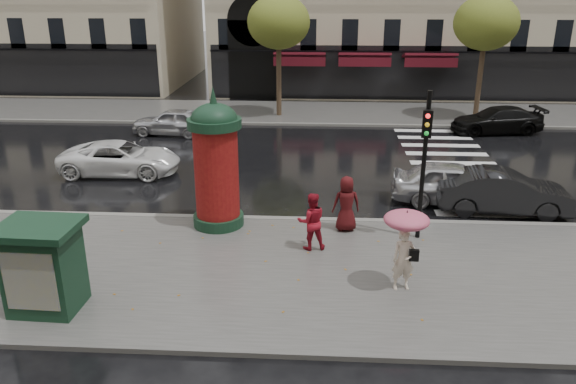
# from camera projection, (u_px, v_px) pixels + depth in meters

# --- Properties ---
(ground) EXTENTS (160.00, 160.00, 0.00)m
(ground) POSITION_uv_depth(u_px,v_px,m) (305.00, 266.00, 15.02)
(ground) COLOR black
(ground) RESTS_ON ground
(near_sidewalk) EXTENTS (90.00, 7.00, 0.12)m
(near_sidewalk) POSITION_uv_depth(u_px,v_px,m) (304.00, 273.00, 14.53)
(near_sidewalk) COLOR #474744
(near_sidewalk) RESTS_ON ground
(far_sidewalk) EXTENTS (90.00, 6.00, 0.12)m
(far_sidewalk) POSITION_uv_depth(u_px,v_px,m) (314.00, 113.00, 32.79)
(far_sidewalk) COLOR #474744
(far_sidewalk) RESTS_ON ground
(near_kerb) EXTENTS (90.00, 0.25, 0.14)m
(near_kerb) POSITION_uv_depth(u_px,v_px,m) (308.00, 220.00, 17.81)
(near_kerb) COLOR slate
(near_kerb) RESTS_ON ground
(far_kerb) EXTENTS (90.00, 0.25, 0.14)m
(far_kerb) POSITION_uv_depth(u_px,v_px,m) (314.00, 124.00, 29.98)
(far_kerb) COLOR slate
(far_kerb) RESTS_ON ground
(zebra_crossing) EXTENTS (3.60, 11.75, 0.01)m
(zebra_crossing) POSITION_uv_depth(u_px,v_px,m) (453.00, 163.00, 23.68)
(zebra_crossing) COLOR silver
(zebra_crossing) RESTS_ON ground
(tree_far_left) EXTENTS (3.40, 3.40, 6.64)m
(tree_far_left) POSITION_uv_depth(u_px,v_px,m) (279.00, 23.00, 30.19)
(tree_far_left) COLOR #38281C
(tree_far_left) RESTS_ON ground
(tree_far_right) EXTENTS (3.40, 3.40, 6.64)m
(tree_far_right) POSITION_uv_depth(u_px,v_px,m) (486.00, 23.00, 29.59)
(tree_far_right) COLOR #38281C
(tree_far_right) RESTS_ON ground
(woman_umbrella) EXTENTS (1.08, 1.08, 2.07)m
(woman_umbrella) POSITION_uv_depth(u_px,v_px,m) (405.00, 237.00, 13.24)
(woman_umbrella) COLOR beige
(woman_umbrella) RESTS_ON near_sidewalk
(woman_red) EXTENTS (0.90, 0.76, 1.65)m
(woman_red) POSITION_uv_depth(u_px,v_px,m) (311.00, 221.00, 15.51)
(woman_red) COLOR maroon
(woman_red) RESTS_ON near_sidewalk
(man_burgundy) EXTENTS (0.90, 0.66, 1.69)m
(man_burgundy) POSITION_uv_depth(u_px,v_px,m) (346.00, 204.00, 16.70)
(man_burgundy) COLOR #430D0F
(man_burgundy) RESTS_ON near_sidewalk
(morris_column) EXTENTS (1.59, 1.59, 4.27)m
(morris_column) POSITION_uv_depth(u_px,v_px,m) (216.00, 161.00, 16.67)
(morris_column) COLOR #13311F
(morris_column) RESTS_ON near_sidewalk
(traffic_light) EXTENTS (0.30, 0.42, 4.31)m
(traffic_light) POSITION_uv_depth(u_px,v_px,m) (425.00, 152.00, 15.51)
(traffic_light) COLOR black
(traffic_light) RESTS_ON near_sidewalk
(newsstand) EXTENTS (1.78, 1.52, 2.08)m
(newsstand) POSITION_uv_depth(u_px,v_px,m) (43.00, 266.00, 12.52)
(newsstand) COLOR #13311F
(newsstand) RESTS_ON near_sidewalk
(car_silver) EXTENTS (4.37, 2.11, 1.44)m
(car_silver) POSITION_uv_depth(u_px,v_px,m) (454.00, 183.00, 19.18)
(car_silver) COLOR silver
(car_silver) RESTS_ON ground
(car_darkgrey) EXTENTS (4.41, 1.81, 1.42)m
(car_darkgrey) POSITION_uv_depth(u_px,v_px,m) (504.00, 192.00, 18.36)
(car_darkgrey) COLOR black
(car_darkgrey) RESTS_ON ground
(car_white) EXTENTS (4.69, 2.24, 1.29)m
(car_white) POSITION_uv_depth(u_px,v_px,m) (120.00, 158.00, 22.16)
(car_white) COLOR white
(car_white) RESTS_ON ground
(car_black) EXTENTS (4.73, 2.39, 1.32)m
(car_black) POSITION_uv_depth(u_px,v_px,m) (497.00, 120.00, 28.34)
(car_black) COLOR black
(car_black) RESTS_ON ground
(car_far_silver) EXTENTS (4.07, 1.96, 1.34)m
(car_far_silver) POSITION_uv_depth(u_px,v_px,m) (172.00, 122.00, 27.96)
(car_far_silver) COLOR silver
(car_far_silver) RESTS_ON ground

